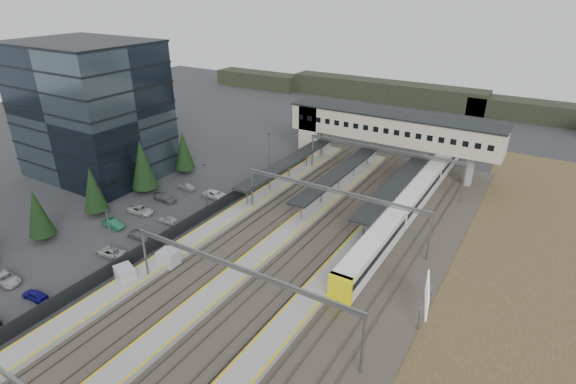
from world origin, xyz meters
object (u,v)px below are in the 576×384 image
Objects in this scene: office_building at (92,110)px; billboard at (427,296)px; relay_cabin_far at (169,259)px; footbridge at (377,128)px; train at (416,196)px; relay_cabin_near at (126,275)px.

office_building is 66.20m from billboard.
footbridge reaches higher than relay_cabin_far.
relay_cabin_far is 39.80m from train.
billboard reaches higher than relay_cabin_near.
relay_cabin_far is at bearing -123.65° from train.
relay_cabin_near is 1.21× the size of relay_cabin_far.
billboard is at bearing 13.07° from relay_cabin_far.
office_building reaches higher than relay_cabin_near.
footbridge is (11.59, 51.82, 6.83)m from relay_cabin_near.
footbridge is at bearing 78.15° from relay_cabin_far.
relay_cabin_near is 0.08× the size of footbridge.
footbridge is at bearing 132.65° from train.
relay_cabin_near is at bearing -121.84° from train.
train is (22.05, 33.12, 0.88)m from relay_cabin_far.
train is at bearing 108.94° from billboard.
footbridge is at bearing 77.39° from relay_cabin_near.
footbridge is 19.10m from train.
train is (56.00, 16.65, -10.19)m from office_building.
footbridge is at bearing 34.47° from office_building.
office_building reaches higher than train.
relay_cabin_near is 35.15m from billboard.
billboard is (30.95, 7.18, 1.90)m from relay_cabin_far.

